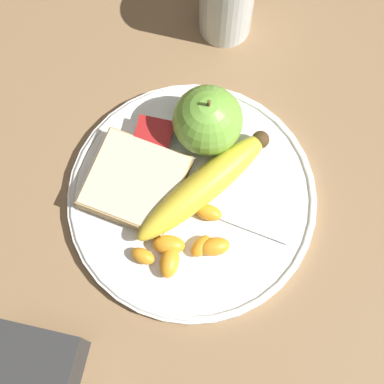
{
  "coord_description": "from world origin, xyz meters",
  "views": [
    {
      "loc": [
        0.05,
        -0.2,
        0.7
      ],
      "look_at": [
        0.0,
        0.0,
        0.03
      ],
      "focal_mm": 60.0,
      "sensor_mm": 36.0,
      "label": 1
    }
  ],
  "objects_px": {
    "juice_glass": "(227,2)",
    "apple": "(207,120)",
    "condiment_caddy": "(31,374)",
    "bread_slice": "(135,182)",
    "plate": "(192,198)",
    "jam_packet": "(154,135)",
    "fork": "(205,208)",
    "banana": "(205,185)"
  },
  "relations": [
    {
      "from": "juice_glass",
      "to": "apple",
      "type": "xyz_separation_m",
      "value": [
        0.01,
        -0.15,
        0.0
      ]
    },
    {
      "from": "apple",
      "to": "condiment_caddy",
      "type": "bearing_deg",
      "value": -110.74
    },
    {
      "from": "bread_slice",
      "to": "condiment_caddy",
      "type": "distance_m",
      "value": 0.23
    },
    {
      "from": "plate",
      "to": "condiment_caddy",
      "type": "bearing_deg",
      "value": -117.21
    },
    {
      "from": "bread_slice",
      "to": "jam_packet",
      "type": "bearing_deg",
      "value": 82.91
    },
    {
      "from": "juice_glass",
      "to": "fork",
      "type": "relative_size",
      "value": 0.65
    },
    {
      "from": "banana",
      "to": "fork",
      "type": "relative_size",
      "value": 1.02
    },
    {
      "from": "apple",
      "to": "banana",
      "type": "distance_m",
      "value": 0.07
    },
    {
      "from": "jam_packet",
      "to": "bread_slice",
      "type": "bearing_deg",
      "value": -97.09
    },
    {
      "from": "juice_glass",
      "to": "condiment_caddy",
      "type": "relative_size",
      "value": 1.21
    },
    {
      "from": "banana",
      "to": "condiment_caddy",
      "type": "height_order",
      "value": "condiment_caddy"
    },
    {
      "from": "banana",
      "to": "fork",
      "type": "height_order",
      "value": "banana"
    },
    {
      "from": "apple",
      "to": "banana",
      "type": "xyz_separation_m",
      "value": [
        0.01,
        -0.07,
        -0.02
      ]
    },
    {
      "from": "apple",
      "to": "fork",
      "type": "height_order",
      "value": "apple"
    },
    {
      "from": "jam_packet",
      "to": "condiment_caddy",
      "type": "relative_size",
      "value": 0.47
    },
    {
      "from": "juice_glass",
      "to": "apple",
      "type": "bearing_deg",
      "value": -86.21
    },
    {
      "from": "banana",
      "to": "jam_packet",
      "type": "distance_m",
      "value": 0.08
    },
    {
      "from": "fork",
      "to": "jam_packet",
      "type": "distance_m",
      "value": 0.1
    },
    {
      "from": "jam_packet",
      "to": "plate",
      "type": "bearing_deg",
      "value": -46.15
    },
    {
      "from": "banana",
      "to": "jam_packet",
      "type": "bearing_deg",
      "value": 144.89
    },
    {
      "from": "apple",
      "to": "bread_slice",
      "type": "relative_size",
      "value": 0.76
    },
    {
      "from": "bread_slice",
      "to": "juice_glass",
      "type": "bearing_deg",
      "value": 76.77
    },
    {
      "from": "plate",
      "to": "fork",
      "type": "height_order",
      "value": "fork"
    },
    {
      "from": "plate",
      "to": "jam_packet",
      "type": "relative_size",
      "value": 6.76
    },
    {
      "from": "juice_glass",
      "to": "jam_packet",
      "type": "relative_size",
      "value": 2.58
    },
    {
      "from": "jam_packet",
      "to": "condiment_caddy",
      "type": "distance_m",
      "value": 0.29
    },
    {
      "from": "plate",
      "to": "bread_slice",
      "type": "height_order",
      "value": "bread_slice"
    },
    {
      "from": "juice_glass",
      "to": "condiment_caddy",
      "type": "height_order",
      "value": "juice_glass"
    },
    {
      "from": "juice_glass",
      "to": "condiment_caddy",
      "type": "bearing_deg",
      "value": -102.9
    },
    {
      "from": "fork",
      "to": "jam_packet",
      "type": "height_order",
      "value": "jam_packet"
    },
    {
      "from": "plate",
      "to": "bread_slice",
      "type": "distance_m",
      "value": 0.07
    },
    {
      "from": "apple",
      "to": "banana",
      "type": "relative_size",
      "value": 0.52
    },
    {
      "from": "fork",
      "to": "apple",
      "type": "bearing_deg",
      "value": -69.71
    },
    {
      "from": "juice_glass",
      "to": "bread_slice",
      "type": "bearing_deg",
      "value": -103.23
    },
    {
      "from": "banana",
      "to": "condiment_caddy",
      "type": "xyz_separation_m",
      "value": [
        -0.13,
        -0.23,
        0.01
      ]
    },
    {
      "from": "plate",
      "to": "jam_packet",
      "type": "distance_m",
      "value": 0.08
    },
    {
      "from": "fork",
      "to": "condiment_caddy",
      "type": "distance_m",
      "value": 0.25
    },
    {
      "from": "condiment_caddy",
      "to": "juice_glass",
      "type": "bearing_deg",
      "value": 77.1
    },
    {
      "from": "bread_slice",
      "to": "fork",
      "type": "xyz_separation_m",
      "value": [
        0.08,
        -0.01,
        -0.01
      ]
    },
    {
      "from": "fork",
      "to": "jam_packet",
      "type": "bearing_deg",
      "value": -34.16
    },
    {
      "from": "plate",
      "to": "fork",
      "type": "relative_size",
      "value": 1.7
    },
    {
      "from": "banana",
      "to": "condiment_caddy",
      "type": "relative_size",
      "value": 1.91
    }
  ]
}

